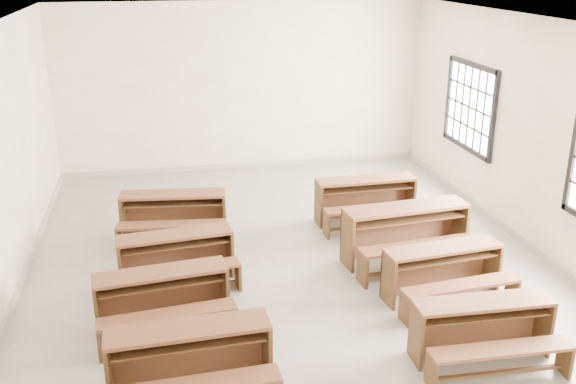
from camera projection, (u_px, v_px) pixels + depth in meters
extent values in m
plane|color=gray|center=(288.00, 260.00, 8.86)|extent=(8.50, 8.50, 0.00)
cube|color=silver|center=(288.00, 24.00, 7.77)|extent=(7.00, 8.50, 0.05)
cube|color=silver|center=(243.00, 87.00, 12.19)|extent=(7.00, 0.05, 3.20)
cube|color=silver|center=(412.00, 317.00, 4.43)|extent=(7.00, 0.05, 3.20)
cube|color=silver|center=(3.00, 165.00, 7.65)|extent=(0.05, 8.50, 3.20)
cube|color=silver|center=(531.00, 135.00, 8.97)|extent=(0.05, 8.50, 3.20)
cube|color=#99958B|center=(245.00, 165.00, 12.73)|extent=(7.00, 0.04, 0.10)
cube|color=#99958B|center=(22.00, 281.00, 8.19)|extent=(0.04, 8.50, 0.10)
cube|color=#99958B|center=(517.00, 236.00, 9.51)|extent=(0.04, 8.50, 0.10)
cube|color=black|center=(573.00, 155.00, 8.04)|extent=(0.06, 0.08, 1.46)
cube|color=white|center=(471.00, 107.00, 10.63)|extent=(0.02, 1.50, 1.30)
cube|color=black|center=(474.00, 65.00, 10.38)|extent=(0.06, 1.62, 0.08)
cube|color=black|center=(466.00, 147.00, 10.86)|extent=(0.06, 1.62, 0.08)
cube|color=black|center=(493.00, 118.00, 9.90)|extent=(0.06, 0.08, 1.46)
cube|color=black|center=(449.00, 97.00, 11.35)|extent=(0.06, 0.08, 1.46)
cube|color=brown|center=(188.00, 329.00, 5.98)|extent=(1.56, 0.45, 0.04)
cube|color=brown|center=(188.00, 350.00, 6.26)|extent=(1.54, 0.10, 0.65)
cube|color=#493119|center=(108.00, 372.00, 5.93)|extent=(0.05, 0.39, 0.65)
cube|color=#493119|center=(267.00, 350.00, 6.27)|extent=(0.05, 0.39, 0.65)
cube|color=#493119|center=(189.00, 343.00, 6.01)|extent=(1.44, 0.35, 0.02)
cube|color=brown|center=(160.00, 273.00, 7.11)|extent=(1.51, 0.53, 0.04)
cube|color=brown|center=(160.00, 292.00, 7.37)|extent=(1.47, 0.20, 0.63)
cube|color=#493119|center=(96.00, 309.00, 7.02)|extent=(0.08, 0.37, 0.63)
cube|color=#493119|center=(225.00, 289.00, 7.43)|extent=(0.08, 0.37, 0.63)
cube|color=#493119|center=(161.00, 284.00, 7.14)|extent=(1.39, 0.42, 0.02)
cube|color=brown|center=(167.00, 315.00, 6.80)|extent=(1.50, 0.42, 0.04)
cube|color=#493119|center=(99.00, 342.00, 6.66)|extent=(0.06, 0.26, 0.35)
cube|color=#493119|center=(234.00, 319.00, 7.08)|extent=(0.06, 0.26, 0.35)
cube|color=#493119|center=(169.00, 337.00, 6.90)|extent=(1.36, 0.19, 0.04)
cube|color=brown|center=(174.00, 235.00, 8.10)|extent=(1.48, 0.52, 0.04)
cube|color=brown|center=(174.00, 253.00, 8.36)|extent=(1.45, 0.19, 0.62)
cube|color=#493119|center=(119.00, 266.00, 8.01)|extent=(0.08, 0.36, 0.62)
cube|color=#493119|center=(230.00, 251.00, 8.42)|extent=(0.08, 0.36, 0.62)
cube|color=#493119|center=(175.00, 245.00, 8.13)|extent=(1.36, 0.41, 0.02)
cube|color=brown|center=(181.00, 270.00, 7.80)|extent=(1.47, 0.41, 0.04)
cube|color=#493119|center=(123.00, 292.00, 7.66)|extent=(0.06, 0.26, 0.34)
cube|color=#493119|center=(238.00, 275.00, 8.07)|extent=(0.06, 0.26, 0.34)
cube|color=#493119|center=(182.00, 289.00, 7.89)|extent=(1.34, 0.19, 0.04)
cube|color=brown|center=(173.00, 194.00, 9.38)|extent=(1.57, 0.57, 0.04)
cube|color=brown|center=(175.00, 212.00, 9.66)|extent=(1.53, 0.22, 0.65)
cube|color=#493119|center=(123.00, 218.00, 9.44)|extent=(0.08, 0.39, 0.65)
cube|color=#493119|center=(225.00, 214.00, 9.56)|extent=(0.08, 0.39, 0.65)
cube|color=#493119|center=(173.00, 203.00, 9.41)|extent=(1.44, 0.46, 0.02)
cube|color=brown|center=(171.00, 225.00, 9.04)|extent=(1.56, 0.45, 0.04)
cube|color=#493119|center=(119.00, 240.00, 9.05)|extent=(0.07, 0.27, 0.36)
cube|color=#493119|center=(225.00, 236.00, 9.17)|extent=(0.07, 0.27, 0.36)
cube|color=#493119|center=(172.00, 243.00, 9.14)|extent=(1.42, 0.22, 0.04)
cube|color=brown|center=(484.00, 302.00, 6.53)|extent=(1.45, 0.41, 0.04)
cube|color=brown|center=(474.00, 321.00, 6.79)|extent=(1.44, 0.09, 0.61)
cube|color=#493119|center=(416.00, 336.00, 6.53)|extent=(0.05, 0.36, 0.61)
cube|color=#493119|center=(543.00, 324.00, 6.75)|extent=(0.05, 0.36, 0.61)
cube|color=#493119|center=(483.00, 314.00, 6.56)|extent=(1.34, 0.32, 0.02)
cube|color=brown|center=(501.00, 349.00, 6.22)|extent=(1.45, 0.30, 0.04)
cube|color=#493119|center=(431.00, 373.00, 6.17)|extent=(0.04, 0.25, 0.34)
cube|color=#493119|center=(565.00, 359.00, 6.39)|extent=(0.04, 0.25, 0.34)
cube|color=#493119|center=(498.00, 373.00, 6.31)|extent=(1.33, 0.09, 0.04)
cube|color=brown|center=(444.00, 248.00, 7.72)|extent=(1.49, 0.51, 0.04)
cube|color=brown|center=(435.00, 267.00, 7.98)|extent=(1.46, 0.18, 0.62)
cube|color=#493119|center=(388.00, 281.00, 7.64)|extent=(0.07, 0.37, 0.62)
cube|color=#493119|center=(492.00, 265.00, 8.04)|extent=(0.07, 0.37, 0.62)
cube|color=#493119|center=(443.00, 258.00, 7.75)|extent=(1.38, 0.41, 0.02)
cube|color=brown|center=(462.00, 285.00, 7.42)|extent=(1.48, 0.40, 0.04)
cube|color=#493119|center=(405.00, 309.00, 7.28)|extent=(0.06, 0.26, 0.35)
cube|color=#493119|center=(512.00, 291.00, 7.68)|extent=(0.06, 0.26, 0.35)
cube|color=#493119|center=(459.00, 306.00, 7.51)|extent=(1.35, 0.18, 0.04)
cube|color=brown|center=(407.00, 208.00, 8.65)|extent=(1.76, 0.59, 0.04)
cube|color=brown|center=(398.00, 229.00, 8.96)|extent=(1.73, 0.20, 0.74)
cube|color=#493119|center=(347.00, 241.00, 8.55)|extent=(0.08, 0.43, 0.74)
cube|color=#493119|center=(459.00, 227.00, 9.01)|extent=(0.08, 0.43, 0.74)
cube|color=#493119|center=(407.00, 219.00, 8.68)|extent=(1.62, 0.47, 0.02)
cube|color=brown|center=(424.00, 245.00, 8.29)|extent=(1.75, 0.46, 0.04)
cube|color=#493119|center=(363.00, 270.00, 8.13)|extent=(0.07, 0.31, 0.41)
cube|color=#493119|center=(479.00, 253.00, 8.59)|extent=(0.07, 0.31, 0.41)
cube|color=#493119|center=(422.00, 268.00, 8.40)|extent=(1.60, 0.20, 0.04)
cube|color=brown|center=(366.00, 180.00, 9.97)|extent=(1.56, 0.41, 0.04)
cube|color=brown|center=(361.00, 197.00, 10.25)|extent=(1.56, 0.06, 0.66)
cube|color=#493119|center=(318.00, 204.00, 9.94)|extent=(0.04, 0.39, 0.66)
cube|color=#493119|center=(410.00, 197.00, 10.24)|extent=(0.04, 0.39, 0.66)
cube|color=#493119|center=(366.00, 188.00, 10.00)|extent=(1.44, 0.31, 0.02)
cube|color=brown|center=(375.00, 208.00, 9.63)|extent=(1.56, 0.29, 0.04)
cube|color=#493119|center=(327.00, 225.00, 9.55)|extent=(0.04, 0.27, 0.37)
cube|color=#493119|center=(422.00, 216.00, 9.86)|extent=(0.04, 0.27, 0.37)
cube|color=#493119|center=(375.00, 226.00, 9.73)|extent=(1.44, 0.07, 0.04)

